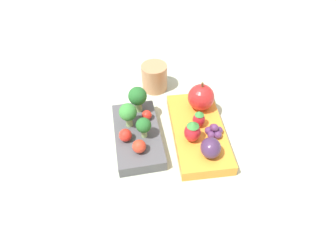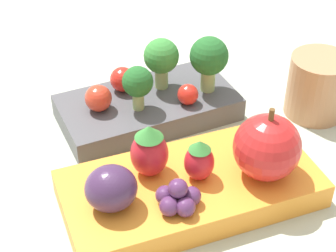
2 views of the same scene
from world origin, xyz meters
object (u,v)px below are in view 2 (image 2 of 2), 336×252
(cherry_tomato_2, at_px, (122,79))
(strawberry_1, at_px, (149,151))
(broccoli_floret_1, at_px, (138,83))
(apple, at_px, (267,147))
(bento_box_fruit, at_px, (190,189))
(broccoli_floret_2, at_px, (209,58))
(bento_box_savoury, at_px, (149,108))
(grape_cluster, at_px, (178,197))
(plum, at_px, (111,188))
(broccoli_floret_0, at_px, (161,58))
(cherry_tomato_0, at_px, (98,98))
(strawberry_0, at_px, (199,160))
(cherry_tomato_1, at_px, (188,94))
(drinking_cup, at_px, (317,86))

(cherry_tomato_2, xyz_separation_m, strawberry_1, (-0.00, -0.14, 0.01))
(broccoli_floret_1, xyz_separation_m, apple, (0.09, -0.13, -0.00))
(strawberry_1, bearing_deg, broccoli_floret_1, 83.45)
(bento_box_fruit, bearing_deg, broccoli_floret_2, 66.17)
(bento_box_savoury, xyz_separation_m, apple, (0.07, -0.14, 0.04))
(bento_box_fruit, bearing_deg, broccoli_floret_1, 100.69)
(broccoli_floret_1, distance_m, apple, 0.15)
(bento_box_fruit, xyz_separation_m, broccoli_floret_1, (-0.02, 0.12, 0.04))
(broccoli_floret_1, distance_m, grape_cluster, 0.15)
(plum, bearing_deg, broccoli_floret_2, 48.16)
(broccoli_floret_0, height_order, cherry_tomato_0, broccoli_floret_0)
(bento_box_savoury, bearing_deg, cherry_tomato_0, -171.97)
(plum, bearing_deg, strawberry_0, 10.78)
(plum, bearing_deg, grape_cluster, -15.27)
(cherry_tomato_1, height_order, cherry_tomato_2, cherry_tomato_2)
(broccoli_floret_0, xyz_separation_m, cherry_tomato_2, (-0.04, 0.00, -0.02))
(cherry_tomato_2, bearing_deg, cherry_tomato_0, -136.17)
(cherry_tomato_0, xyz_separation_m, strawberry_1, (0.03, -0.11, 0.01))
(broccoli_floret_2, height_order, strawberry_1, broccoli_floret_2)
(apple, distance_m, strawberry_1, 0.10)
(broccoli_floret_2, height_order, grape_cluster, broccoli_floret_2)
(broccoli_floret_0, distance_m, plum, 0.19)
(apple, bearing_deg, cherry_tomato_0, 133.46)
(bento_box_fruit, relative_size, apple, 3.40)
(bento_box_savoury, distance_m, broccoli_floret_0, 0.06)
(broccoli_floret_2, bearing_deg, broccoli_floret_0, 158.83)
(bento_box_savoury, distance_m, grape_cluster, 0.16)
(cherry_tomato_1, xyz_separation_m, drinking_cup, (0.14, -0.02, -0.00))
(cherry_tomato_0, distance_m, plum, 0.14)
(broccoli_floret_0, distance_m, strawberry_0, 0.15)
(broccoli_floret_0, xyz_separation_m, drinking_cup, (0.16, -0.05, -0.03))
(bento_box_fruit, relative_size, plum, 5.44)
(broccoli_floret_0, distance_m, grape_cluster, 0.18)
(bento_box_savoury, height_order, broccoli_floret_0, broccoli_floret_0)
(cherry_tomato_2, relative_size, apple, 0.38)
(cherry_tomato_2, height_order, strawberry_1, strawberry_1)
(bento_box_savoury, bearing_deg, grape_cluster, -94.68)
(cherry_tomato_2, relative_size, strawberry_0, 0.66)
(broccoli_floret_0, relative_size, drinking_cup, 0.85)
(cherry_tomato_0, xyz_separation_m, strawberry_0, (0.07, -0.12, 0.01))
(cherry_tomato_2, relative_size, plum, 0.62)
(strawberry_1, bearing_deg, cherry_tomato_1, 56.28)
(bento_box_fruit, distance_m, plum, 0.08)
(cherry_tomato_2, bearing_deg, drinking_cup, -16.05)
(cherry_tomato_0, bearing_deg, broccoli_floret_0, 18.88)
(grape_cluster, bearing_deg, cherry_tomato_1, 70.47)
(drinking_cup, bearing_deg, cherry_tomato_1, 173.57)
(bento_box_fruit, bearing_deg, broccoli_floret_0, 85.76)
(apple, distance_m, grape_cluster, 0.09)
(cherry_tomato_1, xyz_separation_m, grape_cluster, (-0.05, -0.14, -0.00))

